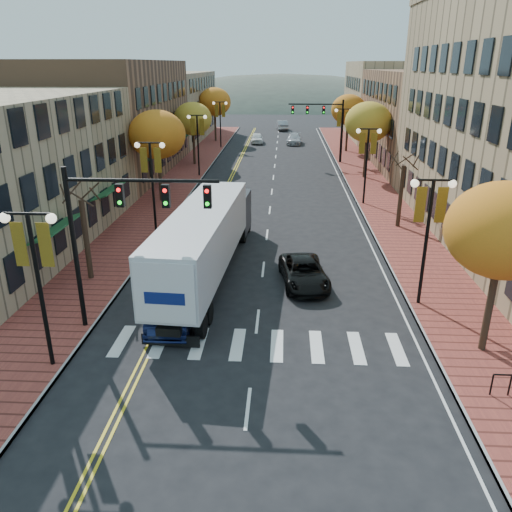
# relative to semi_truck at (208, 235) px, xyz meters

# --- Properties ---
(ground) EXTENTS (200.00, 200.00, 0.00)m
(ground) POSITION_rel_semi_truck_xyz_m (2.88, -8.98, -2.32)
(ground) COLOR black
(ground) RESTS_ON ground
(sidewalk_left) EXTENTS (4.00, 85.00, 0.15)m
(sidewalk_left) POSITION_rel_semi_truck_xyz_m (-6.12, 23.52, -2.24)
(sidewalk_left) COLOR brown
(sidewalk_left) RESTS_ON ground
(sidewalk_right) EXTENTS (4.00, 85.00, 0.15)m
(sidewalk_right) POSITION_rel_semi_truck_xyz_m (11.88, 23.52, -2.24)
(sidewalk_right) COLOR brown
(sidewalk_right) RESTS_ON ground
(building_left_mid) EXTENTS (12.00, 24.00, 11.00)m
(building_left_mid) POSITION_rel_semi_truck_xyz_m (-14.12, 27.02, 3.18)
(building_left_mid) COLOR brown
(building_left_mid) RESTS_ON ground
(building_left_far) EXTENTS (12.00, 26.00, 9.50)m
(building_left_far) POSITION_rel_semi_truck_xyz_m (-14.12, 52.02, 2.43)
(building_left_far) COLOR #9E8966
(building_left_far) RESTS_ON ground
(building_right_mid) EXTENTS (15.00, 24.00, 10.00)m
(building_right_mid) POSITION_rel_semi_truck_xyz_m (21.38, 33.02, 2.68)
(building_right_mid) COLOR brown
(building_right_mid) RESTS_ON ground
(building_right_far) EXTENTS (15.00, 20.00, 11.00)m
(building_right_far) POSITION_rel_semi_truck_xyz_m (21.38, 55.02, 3.18)
(building_right_far) COLOR #9E8966
(building_right_far) RESTS_ON ground
(tree_left_a) EXTENTS (0.28, 0.28, 4.20)m
(tree_left_a) POSITION_rel_semi_truck_xyz_m (-6.12, -0.98, -0.07)
(tree_left_a) COLOR #382619
(tree_left_a) RESTS_ON sidewalk_left
(tree_left_b) EXTENTS (4.48, 4.48, 7.21)m
(tree_left_b) POSITION_rel_semi_truck_xyz_m (-6.12, 15.02, 3.13)
(tree_left_b) COLOR #382619
(tree_left_b) RESTS_ON sidewalk_left
(tree_left_c) EXTENTS (4.16, 4.16, 6.69)m
(tree_left_c) POSITION_rel_semi_truck_xyz_m (-6.12, 31.02, 2.74)
(tree_left_c) COLOR #382619
(tree_left_c) RESTS_ON sidewalk_left
(tree_left_d) EXTENTS (4.61, 4.61, 7.42)m
(tree_left_d) POSITION_rel_semi_truck_xyz_m (-6.12, 49.02, 3.28)
(tree_left_d) COLOR #382619
(tree_left_d) RESTS_ON sidewalk_left
(tree_right_a) EXTENTS (4.16, 4.16, 6.69)m
(tree_right_a) POSITION_rel_semi_truck_xyz_m (11.88, -6.98, 2.74)
(tree_right_a) COLOR #382619
(tree_right_a) RESTS_ON sidewalk_right
(tree_right_b) EXTENTS (0.28, 0.28, 4.20)m
(tree_right_b) POSITION_rel_semi_truck_xyz_m (11.88, 9.02, -0.07)
(tree_right_b) COLOR #382619
(tree_right_b) RESTS_ON sidewalk_right
(tree_right_c) EXTENTS (4.48, 4.48, 7.21)m
(tree_right_c) POSITION_rel_semi_truck_xyz_m (11.88, 25.02, 3.13)
(tree_right_c) COLOR #382619
(tree_right_c) RESTS_ON sidewalk_right
(tree_right_d) EXTENTS (4.35, 4.35, 7.00)m
(tree_right_d) POSITION_rel_semi_truck_xyz_m (11.88, 41.02, 2.97)
(tree_right_d) COLOR #382619
(tree_right_d) RESTS_ON sidewalk_right
(lamp_left_a) EXTENTS (1.96, 0.36, 6.05)m
(lamp_left_a) POSITION_rel_semi_truck_xyz_m (-4.62, -8.98, 1.98)
(lamp_left_a) COLOR black
(lamp_left_a) RESTS_ON ground
(lamp_left_b) EXTENTS (1.96, 0.36, 6.05)m
(lamp_left_b) POSITION_rel_semi_truck_xyz_m (-4.62, 7.02, 1.98)
(lamp_left_b) COLOR black
(lamp_left_b) RESTS_ON ground
(lamp_left_c) EXTENTS (1.96, 0.36, 6.05)m
(lamp_left_c) POSITION_rel_semi_truck_xyz_m (-4.62, 25.02, 1.98)
(lamp_left_c) COLOR black
(lamp_left_c) RESTS_ON ground
(lamp_left_d) EXTENTS (1.96, 0.36, 6.05)m
(lamp_left_d) POSITION_rel_semi_truck_xyz_m (-4.62, 43.02, 1.98)
(lamp_left_d) COLOR black
(lamp_left_d) RESTS_ON ground
(lamp_right_a) EXTENTS (1.96, 0.36, 6.05)m
(lamp_right_a) POSITION_rel_semi_truck_xyz_m (10.38, -2.98, 1.98)
(lamp_right_a) COLOR black
(lamp_right_a) RESTS_ON ground
(lamp_right_b) EXTENTS (1.96, 0.36, 6.05)m
(lamp_right_b) POSITION_rel_semi_truck_xyz_m (10.38, 15.02, 1.98)
(lamp_right_b) COLOR black
(lamp_right_b) RESTS_ON ground
(lamp_right_c) EXTENTS (1.96, 0.36, 6.05)m
(lamp_right_c) POSITION_rel_semi_truck_xyz_m (10.38, 33.02, 1.98)
(lamp_right_c) COLOR black
(lamp_right_c) RESTS_ON ground
(traffic_mast_near) EXTENTS (6.10, 0.35, 7.00)m
(traffic_mast_near) POSITION_rel_semi_truck_xyz_m (-2.60, -5.99, 2.61)
(traffic_mast_near) COLOR black
(traffic_mast_near) RESTS_ON ground
(traffic_mast_far) EXTENTS (6.10, 0.34, 7.00)m
(traffic_mast_far) POSITION_rel_semi_truck_xyz_m (8.36, 33.01, 2.61)
(traffic_mast_far) COLOR black
(traffic_mast_far) RESTS_ON ground
(semi_truck) EXTENTS (3.54, 15.99, 3.96)m
(semi_truck) POSITION_rel_semi_truck_xyz_m (0.00, 0.00, 0.00)
(semi_truck) COLOR black
(semi_truck) RESTS_ON ground
(navy_sedan) EXTENTS (1.83, 5.08, 1.66)m
(navy_sedan) POSITION_rel_semi_truck_xyz_m (-0.72, -5.02, -1.49)
(navy_sedan) COLOR #0D1537
(navy_sedan) RESTS_ON ground
(black_suv) EXTENTS (2.77, 4.96, 1.31)m
(black_suv) POSITION_rel_semi_truck_xyz_m (5.05, -0.88, -1.66)
(black_suv) COLOR black
(black_suv) RESTS_ON ground
(car_far_white) EXTENTS (1.92, 4.26, 1.42)m
(car_far_white) POSITION_rel_semi_truck_xyz_m (-0.04, 47.93, -1.61)
(car_far_white) COLOR white
(car_far_white) RESTS_ON ground
(car_far_silver) EXTENTS (2.26, 5.03, 1.43)m
(car_far_silver) POSITION_rel_semi_truck_xyz_m (5.27, 47.53, -1.60)
(car_far_silver) COLOR #B1B1B9
(car_far_silver) RESTS_ON ground
(car_far_oncoming) EXTENTS (2.21, 5.04, 1.61)m
(car_far_oncoming) POSITION_rel_semi_truck_xyz_m (3.46, 63.43, -1.51)
(car_far_oncoming) COLOR #9999A0
(car_far_oncoming) RESTS_ON ground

